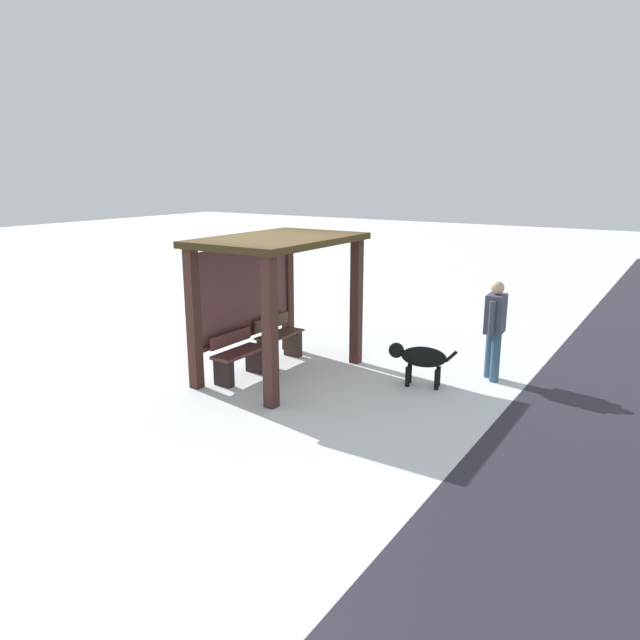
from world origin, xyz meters
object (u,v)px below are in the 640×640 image
object	(u,v)px
bench_center_inside	(279,342)
dog	(419,357)
person_walking	(495,324)
bench_left_inside	(239,358)
bus_shelter	(270,271)

from	to	relation	value
bench_center_inside	dog	size ratio (longest dim) A/B	0.94
bench_center_inside	dog	distance (m)	2.51
person_walking	dog	size ratio (longest dim) A/B	1.55
bench_left_inside	person_walking	distance (m)	4.00
bench_left_inside	bench_center_inside	xyz separation A→B (m)	(1.05, 0.00, 0.01)
bus_shelter	bench_center_inside	xyz separation A→B (m)	(0.53, 0.24, -1.32)
person_walking	dog	world-z (taller)	person_walking
bench_left_inside	dog	bearing A→B (deg)	-63.65
bench_center_inside	dog	xyz separation A→B (m)	(0.19, -2.50, 0.11)
person_walking	bus_shelter	bearing A→B (deg)	117.31
bus_shelter	person_walking	world-z (taller)	bus_shelter
bench_left_inside	bus_shelter	bearing A→B (deg)	-24.43
bench_left_inside	person_walking	world-z (taller)	person_walking
bench_left_inside	person_walking	xyz separation A→B (m)	(2.13, -3.34, 0.57)
bus_shelter	person_walking	bearing A→B (deg)	-62.69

